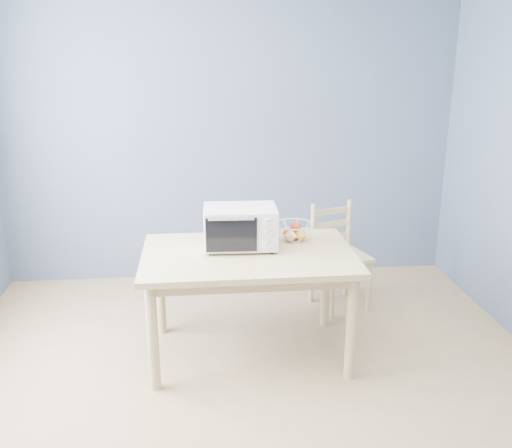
{
  "coord_description": "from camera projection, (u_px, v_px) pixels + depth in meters",
  "views": [
    {
      "loc": [
        -0.28,
        -2.75,
        2.06
      ],
      "look_at": [
        0.09,
        0.82,
        0.93
      ],
      "focal_mm": 40.0,
      "sensor_mm": 36.0,
      "label": 1
    }
  ],
  "objects": [
    {
      "name": "dining_chair",
      "position": [
        338.0,
        257.0,
        4.62
      ],
      "size": [
        0.5,
        0.5,
        0.85
      ],
      "rotation": [
        0.0,
        0.0,
        0.31
      ],
      "color": "tan",
      "rests_on": "ground"
    },
    {
      "name": "room",
      "position": [
        255.0,
        203.0,
        2.86
      ],
      "size": [
        4.01,
        4.51,
        2.61
      ],
      "color": "tan",
      "rests_on": "ground"
    },
    {
      "name": "fruit_basket",
      "position": [
        294.0,
        231.0,
        3.98
      ],
      "size": [
        0.35,
        0.35,
        0.14
      ],
      "rotation": [
        0.0,
        0.0,
        -0.36
      ],
      "color": "silver",
      "rests_on": "dining_table"
    },
    {
      "name": "toaster_oven",
      "position": [
        238.0,
        227.0,
        3.81
      ],
      "size": [
        0.49,
        0.37,
        0.29
      ],
      "rotation": [
        0.0,
        0.0,
        -0.03
      ],
      "color": "beige",
      "rests_on": "dining_table"
    },
    {
      "name": "dining_table",
      "position": [
        248.0,
        267.0,
        3.8
      ],
      "size": [
        1.4,
        0.9,
        0.75
      ],
      "color": "tan",
      "rests_on": "ground"
    }
  ]
}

